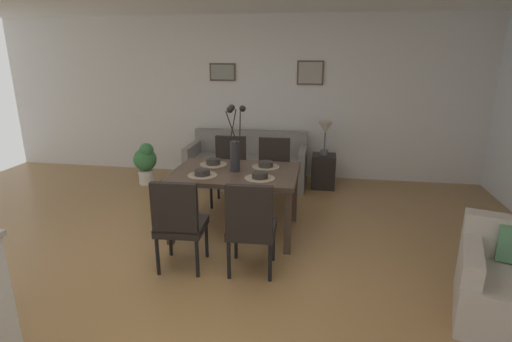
{
  "coord_description": "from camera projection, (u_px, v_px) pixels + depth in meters",
  "views": [
    {
      "loc": [
        1.09,
        -3.28,
        2.01
      ],
      "look_at": [
        0.39,
        0.78,
        0.78
      ],
      "focal_mm": 27.76,
      "sensor_mm": 36.0,
      "label": 1
    }
  ],
  "objects": [
    {
      "name": "ground_plane",
      "position": [
        203.0,
        269.0,
        3.85
      ],
      "size": [
        9.0,
        9.0,
        0.0
      ],
      "primitive_type": "plane",
      "color": "olive"
    },
    {
      "name": "back_wall_panel",
      "position": [
        258.0,
        98.0,
        6.54
      ],
      "size": [
        9.0,
        0.1,
        2.6
      ],
      "primitive_type": "cube",
      "color": "silver",
      "rests_on": "ground"
    },
    {
      "name": "dining_table",
      "position": [
        235.0,
        178.0,
        4.46
      ],
      "size": [
        1.4,
        0.97,
        0.74
      ],
      "color": "#3D2D23",
      "rests_on": "ground"
    },
    {
      "name": "dining_chair_near_left",
      "position": [
        179.0,
        221.0,
        3.69
      ],
      "size": [
        0.47,
        0.47,
        0.92
      ],
      "color": "black",
      "rests_on": "ground"
    },
    {
      "name": "dining_chair_near_right",
      "position": [
        229.0,
        167.0,
        5.42
      ],
      "size": [
        0.44,
        0.44,
        0.92
      ],
      "color": "black",
      "rests_on": "ground"
    },
    {
      "name": "dining_chair_far_left",
      "position": [
        251.0,
        224.0,
        3.62
      ],
      "size": [
        0.46,
        0.46,
        0.92
      ],
      "color": "black",
      "rests_on": "ground"
    },
    {
      "name": "dining_chair_far_right",
      "position": [
        273.0,
        170.0,
        5.31
      ],
      "size": [
        0.45,
        0.45,
        0.92
      ],
      "color": "black",
      "rests_on": "ground"
    },
    {
      "name": "centerpiece_vase",
      "position": [
        235.0,
        147.0,
        4.36
      ],
      "size": [
        0.21,
        0.23,
        0.73
      ],
      "color": "#232326",
      "rests_on": "dining_table"
    },
    {
      "name": "placemat_near_left",
      "position": [
        202.0,
        175.0,
        4.28
      ],
      "size": [
        0.32,
        0.32,
        0.01
      ],
      "primitive_type": "cylinder",
      "color": "#7F705B",
      "rests_on": "dining_table"
    },
    {
      "name": "bowl_near_left",
      "position": [
        202.0,
        172.0,
        4.27
      ],
      "size": [
        0.17,
        0.17,
        0.07
      ],
      "color": "#2D2826",
      "rests_on": "dining_table"
    },
    {
      "name": "placemat_near_right",
      "position": [
        213.0,
        164.0,
        4.7
      ],
      "size": [
        0.32,
        0.32,
        0.01
      ],
      "primitive_type": "cylinder",
      "color": "#7F705B",
      "rests_on": "dining_table"
    },
    {
      "name": "bowl_near_right",
      "position": [
        213.0,
        161.0,
        4.69
      ],
      "size": [
        0.17,
        0.17,
        0.07
      ],
      "color": "#2D2826",
      "rests_on": "dining_table"
    },
    {
      "name": "placemat_far_left",
      "position": [
        260.0,
        178.0,
        4.18
      ],
      "size": [
        0.32,
        0.32,
        0.01
      ],
      "primitive_type": "cylinder",
      "color": "#7F705B",
      "rests_on": "dining_table"
    },
    {
      "name": "bowl_far_left",
      "position": [
        260.0,
        175.0,
        4.17
      ],
      "size": [
        0.17,
        0.17,
        0.07
      ],
      "color": "#2D2826",
      "rests_on": "dining_table"
    },
    {
      "name": "placemat_far_right",
      "position": [
        266.0,
        167.0,
        4.59
      ],
      "size": [
        0.32,
        0.32,
        0.01
      ],
      "primitive_type": "cylinder",
      "color": "#7F705B",
      "rests_on": "dining_table"
    },
    {
      "name": "bowl_far_right",
      "position": [
        266.0,
        164.0,
        4.58
      ],
      "size": [
        0.17,
        0.17,
        0.07
      ],
      "color": "#2D2826",
      "rests_on": "dining_table"
    },
    {
      "name": "sofa",
      "position": [
        248.0,
        166.0,
        6.33
      ],
      "size": [
        1.85,
        0.84,
        0.8
      ],
      "color": "gray",
      "rests_on": "ground"
    },
    {
      "name": "side_table",
      "position": [
        323.0,
        171.0,
        6.11
      ],
      "size": [
        0.36,
        0.36,
        0.52
      ],
      "primitive_type": "cube",
      "color": "black",
      "rests_on": "ground"
    },
    {
      "name": "table_lamp",
      "position": [
        325.0,
        131.0,
        5.93
      ],
      "size": [
        0.22,
        0.22,
        0.51
      ],
      "color": "#4C4C51",
      "rests_on": "side_table"
    },
    {
      "name": "framed_picture_left",
      "position": [
        223.0,
        72.0,
        6.45
      ],
      "size": [
        0.43,
        0.03,
        0.28
      ],
      "color": "#473828"
    },
    {
      "name": "framed_picture_center",
      "position": [
        310.0,
        73.0,
        6.22
      ],
      "size": [
        0.42,
        0.03,
        0.38
      ],
      "color": "#473828"
    },
    {
      "name": "potted_plant",
      "position": [
        146.0,
        161.0,
        6.24
      ],
      "size": [
        0.36,
        0.36,
        0.67
      ],
      "color": "silver",
      "rests_on": "ground"
    }
  ]
}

